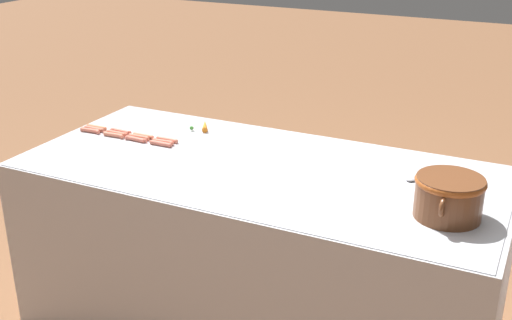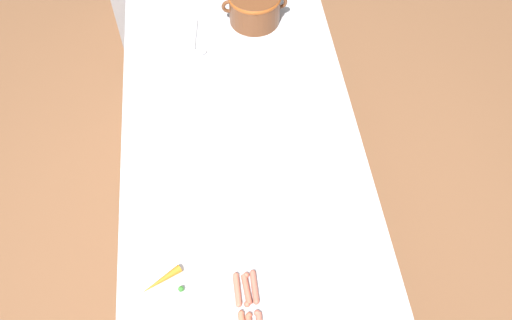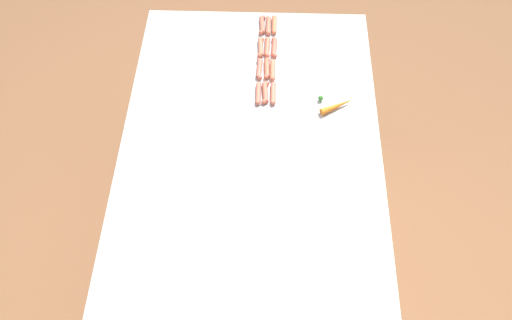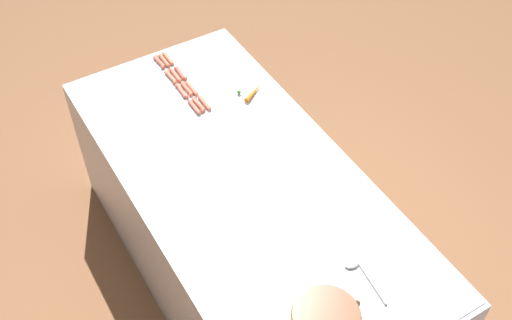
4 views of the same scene
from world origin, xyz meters
name	(u,v)px [view 3 (image 3 of 4)]	position (x,y,z in m)	size (l,w,h in m)	color
ground_plane	(249,308)	(0.00, 0.00, 0.00)	(20.00, 20.00, 0.00)	brown
griddle_counter	(249,263)	(0.00, 0.00, 0.45)	(1.08, 2.34, 0.91)	#BCBCC1
hot_dog_0	(274,25)	(-0.09, -1.05, 0.92)	(0.02, 0.14, 0.02)	#D2724D
hot_dog_1	(274,47)	(-0.09, -0.89, 0.92)	(0.03, 0.14, 0.02)	#CF6450
hot_dog_2	(273,70)	(-0.08, -0.74, 0.92)	(0.02, 0.14, 0.02)	#D46F51
hot_dog_3	(273,93)	(-0.09, -0.59, 0.92)	(0.02, 0.14, 0.02)	#CF6D56
hot_dog_4	(268,26)	(-0.06, -1.05, 0.92)	(0.03, 0.14, 0.02)	#CA6B53
hot_dog_5	(267,47)	(-0.06, -0.89, 0.92)	(0.03, 0.14, 0.02)	#D76B51
hot_dog_6	(267,68)	(-0.06, -0.75, 0.92)	(0.03, 0.14, 0.02)	#CE694F
hot_dog_7	(265,93)	(-0.05, -0.59, 0.92)	(0.03, 0.14, 0.02)	#D56750
hot_dog_8	(262,25)	(-0.03, -1.05, 0.92)	(0.03, 0.14, 0.02)	#CE6751
hot_dog_9	(261,47)	(-0.03, -0.89, 0.92)	(0.03, 0.14, 0.02)	#D27054
hot_dog_10	(259,69)	(-0.02, -0.74, 0.92)	(0.03, 0.14, 0.02)	#D26A56
hot_dog_11	(258,93)	(-0.02, -0.59, 0.92)	(0.02, 0.14, 0.02)	#CA6653
carrot	(337,105)	(-0.37, -0.52, 0.92)	(0.17, 0.11, 0.03)	orange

